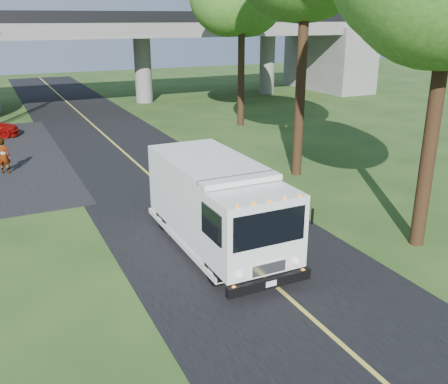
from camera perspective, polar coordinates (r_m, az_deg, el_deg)
ground at (r=13.33m, az=7.29°, el=-11.89°), size 120.00×120.00×0.00m
road at (r=21.61m, az=-7.10°, el=0.67°), size 7.00×90.00×0.02m
lane_line at (r=21.60m, az=-7.10°, el=0.72°), size 0.12×90.00×0.01m
overpass at (r=42.02m, az=-17.51°, el=15.35°), size 54.00×10.00×7.30m
step_van at (r=15.28m, az=-0.81°, el=-1.26°), size 2.47×6.59×2.76m
pedestrian at (r=25.18m, az=-23.90°, el=3.80°), size 0.72×0.62×1.68m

